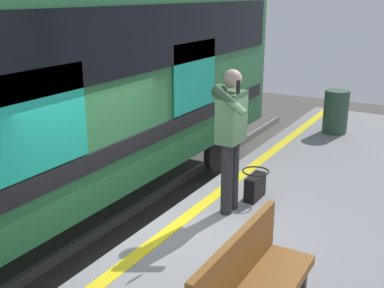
% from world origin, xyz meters
% --- Properties ---
extents(safety_line, '(13.10, 0.16, 0.01)m').
position_xyz_m(safety_line, '(0.00, 0.30, 1.06)').
color(safety_line, yellow).
rests_on(safety_line, platform).
extents(track_rail_near, '(17.38, 0.08, 0.16)m').
position_xyz_m(track_rail_near, '(0.00, -1.63, 0.08)').
color(track_rail_near, slate).
rests_on(track_rail_near, ground).
extents(train_carriage, '(9.41, 2.96, 4.14)m').
position_xyz_m(train_carriage, '(-0.77, -2.35, 2.61)').
color(train_carriage, '#2D723F').
rests_on(train_carriage, ground).
extents(passenger, '(0.57, 0.55, 1.77)m').
position_xyz_m(passenger, '(-0.61, 0.65, 2.10)').
color(passenger, '#262628').
rests_on(passenger, platform).
extents(handbag, '(0.39, 0.36, 0.39)m').
position_xyz_m(handbag, '(-1.11, 0.79, 1.24)').
color(handbag, black).
rests_on(handbag, platform).
extents(trash_bin, '(0.47, 0.47, 0.83)m').
position_xyz_m(trash_bin, '(-4.76, 0.91, 1.47)').
color(trash_bin, '#2D4C38').
rests_on(trash_bin, platform).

